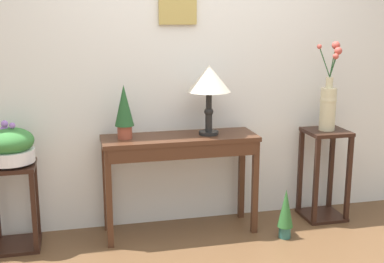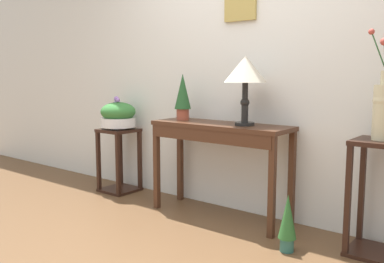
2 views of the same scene
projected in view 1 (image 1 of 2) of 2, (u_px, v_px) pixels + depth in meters
name	position (u px, v px, depth m)	size (l,w,h in m)	color
back_wall_with_art	(190.00, 52.00, 4.04)	(9.00, 0.13, 2.80)	silver
console_table	(180.00, 152.00, 3.88)	(1.19, 0.39, 0.79)	#472819
table_lamp	(209.00, 81.00, 3.84)	(0.33, 0.33, 0.54)	black
potted_plant_on_console	(124.00, 110.00, 3.76)	(0.14, 0.14, 0.40)	#9E4733
pedestal_stand_left	(15.00, 207.00, 3.70)	(0.34, 0.34, 0.64)	black
planter_bowl_wide_left	(9.00, 146.00, 3.60)	(0.35, 0.35, 0.33)	silver
pedestal_stand_right	(324.00, 174.00, 4.25)	(0.34, 0.34, 0.77)	black
flower_vase_tall_right	(328.00, 101.00, 4.11)	(0.19, 0.17, 0.72)	beige
potted_plant_floor	(286.00, 212.00, 3.88)	(0.12, 0.12, 0.40)	#2D665B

